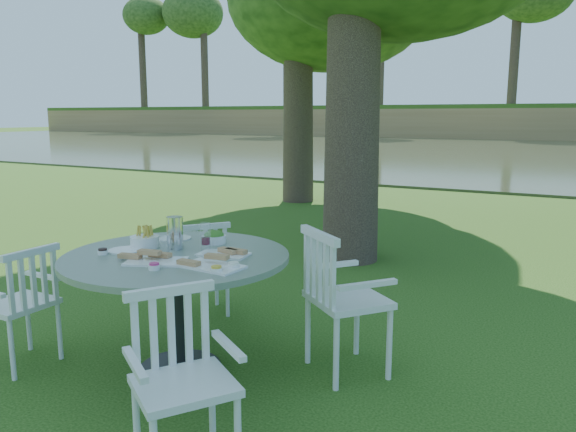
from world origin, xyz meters
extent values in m
plane|color=#1A3D0C|center=(0.00, 0.00, 0.00)|extent=(140.00, 140.00, 0.00)
cylinder|color=black|center=(0.01, -1.35, 0.02)|extent=(0.56, 0.56, 0.04)
cylinder|color=black|center=(0.01, -1.35, 0.42)|extent=(0.12, 0.12, 0.76)
cylinder|color=slate|center=(0.01, -1.35, 0.82)|extent=(1.51, 1.51, 0.04)
cylinder|color=white|center=(1.31, -0.77, 0.25)|extent=(0.04, 0.04, 0.50)
cylinder|color=white|center=(0.96, -0.49, 0.25)|extent=(0.04, 0.04, 0.50)
cylinder|color=white|center=(1.06, -1.08, 0.25)|extent=(0.04, 0.04, 0.50)
cylinder|color=white|center=(0.72, -0.80, 0.25)|extent=(0.04, 0.04, 0.50)
cube|color=white|center=(1.01, -0.78, 0.52)|extent=(0.68, 0.68, 0.04)
cube|color=white|center=(0.87, -0.96, 0.75)|extent=(0.42, 0.35, 0.51)
cylinder|color=white|center=(-0.59, -0.10, 0.21)|extent=(0.03, 0.03, 0.42)
cylinder|color=white|center=(-0.82, -0.40, 0.21)|extent=(0.03, 0.03, 0.42)
cylinder|color=white|center=(-0.33, -0.31, 0.21)|extent=(0.03, 0.03, 0.42)
cylinder|color=white|center=(-0.55, -0.60, 0.21)|extent=(0.03, 0.03, 0.42)
cube|color=white|center=(-0.57, -0.35, 0.44)|extent=(0.57, 0.58, 0.04)
cube|color=white|center=(-0.43, -0.47, 0.63)|extent=(0.29, 0.36, 0.43)
cylinder|color=white|center=(-1.23, -1.62, 0.21)|extent=(0.03, 0.03, 0.43)
cylinder|color=white|center=(-0.89, -1.62, 0.21)|extent=(0.03, 0.03, 0.43)
cylinder|color=white|center=(-0.89, -2.00, 0.21)|extent=(0.03, 0.03, 0.43)
cube|color=white|center=(-1.06, -1.81, 0.45)|extent=(0.40, 0.44, 0.04)
cube|color=white|center=(-0.87, -1.81, 0.64)|extent=(0.04, 0.44, 0.44)
cylinder|color=white|center=(0.51, -2.29, 0.22)|extent=(0.04, 0.04, 0.45)
cylinder|color=white|center=(0.73, -1.95, 0.22)|extent=(0.04, 0.04, 0.45)
cube|color=white|center=(0.77, -2.22, 0.47)|extent=(0.60, 0.61, 0.04)
cube|color=white|center=(0.60, -2.11, 0.68)|extent=(0.29, 0.40, 0.46)
cube|color=white|center=(0.03, -1.58, 0.84)|extent=(0.43, 0.36, 0.01)
cube|color=white|center=(0.41, -1.51, 0.84)|extent=(0.39, 0.24, 0.02)
cube|color=white|center=(0.30, -1.23, 0.84)|extent=(0.35, 0.23, 0.01)
cylinder|color=white|center=(-0.36, -1.45, 0.84)|extent=(0.23, 0.23, 0.01)
cylinder|color=white|center=(-0.31, -0.99, 0.84)|extent=(0.23, 0.23, 0.01)
cylinder|color=white|center=(-0.32, -1.30, 0.88)|extent=(0.20, 0.20, 0.08)
cylinder|color=white|center=(0.03, -0.96, 0.86)|extent=(0.17, 0.17, 0.06)
cylinder|color=silver|center=(-0.10, -1.24, 0.95)|extent=(0.11, 0.11, 0.23)
cylinder|color=white|center=(0.12, -1.18, 0.93)|extent=(0.07, 0.07, 0.19)
cylinder|color=white|center=(-0.07, -1.25, 0.89)|extent=(0.07, 0.07, 0.12)
cylinder|color=white|center=(-0.11, -1.34, 0.89)|extent=(0.07, 0.07, 0.11)
cylinder|color=white|center=(0.14, -1.71, 0.85)|extent=(0.07, 0.07, 0.03)
cylinder|color=white|center=(0.51, -1.59, 0.85)|extent=(0.07, 0.07, 0.03)
cylinder|color=white|center=(0.55, -1.47, 0.85)|extent=(0.07, 0.07, 0.03)
cylinder|color=white|center=(-0.42, -1.59, 0.85)|extent=(0.07, 0.07, 0.03)
cube|color=#323B23|center=(0.00, 23.00, 0.00)|extent=(100.00, 28.00, 0.12)
cube|color=olive|center=(0.00, 38.50, 1.10)|extent=(100.00, 3.00, 2.20)
cube|color=#1A3D0C|center=(0.00, 46.00, 2.35)|extent=(100.00, 18.00, 0.30)
cylinder|color=black|center=(-40.00, 40.50, 8.70)|extent=(0.70, 0.70, 13.00)
ellipsoid|color=#1C3811|center=(-40.00, 40.50, 11.95)|extent=(5.60, 5.60, 4.48)
cylinder|color=black|center=(-31.00, 40.50, 8.70)|extent=(0.70, 0.70, 13.00)
ellipsoid|color=#1C3811|center=(-31.00, 40.50, 11.95)|extent=(5.60, 5.60, 4.48)
cylinder|color=black|center=(-22.00, 40.50, 8.70)|extent=(0.70, 0.70, 13.00)
cylinder|color=black|center=(-13.00, 40.50, 8.70)|extent=(0.70, 0.70, 13.00)
cylinder|color=black|center=(-4.00, 40.50, 8.70)|extent=(0.70, 0.70, 13.00)
camera|label=1|loc=(2.42, -4.18, 1.75)|focal=35.00mm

